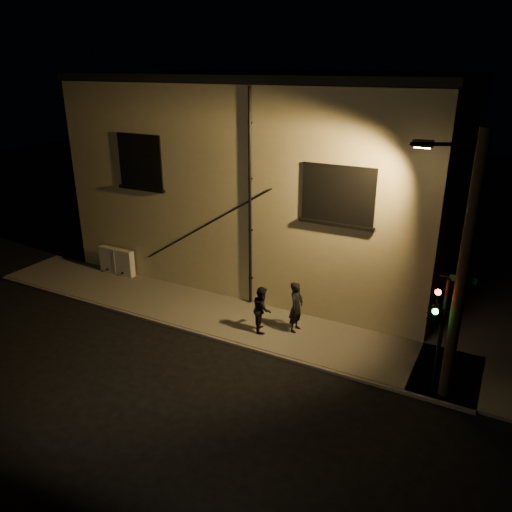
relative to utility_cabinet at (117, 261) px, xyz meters
The scene contains 8 objects.
ground 9.08m from the utility_cabinet, 17.36° to the right, with size 90.00×90.00×0.00m, color black.
sidewalk 10.03m from the utility_cabinet, ahead, with size 21.00×16.00×0.12m.
building 9.22m from the utility_cabinet, 48.14° to the left, with size 16.20×12.23×8.80m.
utility_cabinet is the anchor object (origin of this frame).
pedestrian_a 9.41m from the utility_cabinet, ahead, with size 0.69×0.45×1.89m, color black.
pedestrian_b 8.41m from the utility_cabinet, 10.45° to the right, with size 0.82×0.64×1.69m, color black.
traffic_signal 14.47m from the utility_cabinet, ahead, with size 1.36×2.18×3.68m.
streetlamp_pole 15.18m from the utility_cabinet, ahead, with size 2.06×1.40×7.75m.
Camera 1 is at (6.92, -13.01, 9.16)m, focal length 35.00 mm.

